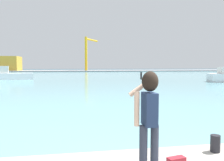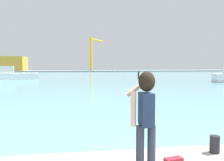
{
  "view_description": "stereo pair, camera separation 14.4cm",
  "coord_description": "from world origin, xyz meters",
  "px_view_note": "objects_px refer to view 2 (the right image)",
  "views": [
    {
      "loc": [
        -2.11,
        -2.71,
        2.29
      ],
      "look_at": [
        -1.06,
        3.4,
        1.88
      ],
      "focal_mm": 36.24,
      "sensor_mm": 36.0,
      "label": 1
    },
    {
      "loc": [
        -1.96,
        -2.73,
        2.29
      ],
      "look_at": [
        -1.06,
        3.4,
        1.88
      ],
      "focal_mm": 36.24,
      "sensor_mm": 36.0,
      "label": 2
    }
  ],
  "objects_px": {
    "person_photographer": "(145,111)",
    "boat_moored": "(10,75)",
    "harbor_bollard": "(215,144)",
    "warehouse_left": "(5,63)",
    "port_crane": "(93,50)"
  },
  "relations": [
    {
      "from": "person_photographer",
      "to": "warehouse_left",
      "type": "height_order",
      "value": "warehouse_left"
    },
    {
      "from": "warehouse_left",
      "to": "person_photographer",
      "type": "bearing_deg",
      "value": -71.85
    },
    {
      "from": "harbor_bollard",
      "to": "port_crane",
      "type": "distance_m",
      "value": 87.56
    },
    {
      "from": "harbor_bollard",
      "to": "boat_moored",
      "type": "height_order",
      "value": "boat_moored"
    },
    {
      "from": "warehouse_left",
      "to": "boat_moored",
      "type": "bearing_deg",
      "value": -72.54
    },
    {
      "from": "person_photographer",
      "to": "harbor_bollard",
      "type": "relative_size",
      "value": 4.82
    },
    {
      "from": "harbor_bollard",
      "to": "port_crane",
      "type": "relative_size",
      "value": 0.03
    },
    {
      "from": "person_photographer",
      "to": "warehouse_left",
      "type": "distance_m",
      "value": 95.74
    },
    {
      "from": "person_photographer",
      "to": "boat_moored",
      "type": "bearing_deg",
      "value": 19.95
    },
    {
      "from": "harbor_bollard",
      "to": "boat_moored",
      "type": "distance_m",
      "value": 36.85
    },
    {
      "from": "warehouse_left",
      "to": "port_crane",
      "type": "distance_m",
      "value": 34.83
    },
    {
      "from": "harbor_bollard",
      "to": "warehouse_left",
      "type": "distance_m",
      "value": 95.69
    },
    {
      "from": "person_photographer",
      "to": "boat_moored",
      "type": "distance_m",
      "value": 36.85
    },
    {
      "from": "warehouse_left",
      "to": "harbor_bollard",
      "type": "bearing_deg",
      "value": -70.75
    },
    {
      "from": "harbor_bollard",
      "to": "port_crane",
      "type": "height_order",
      "value": "port_crane"
    }
  ]
}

